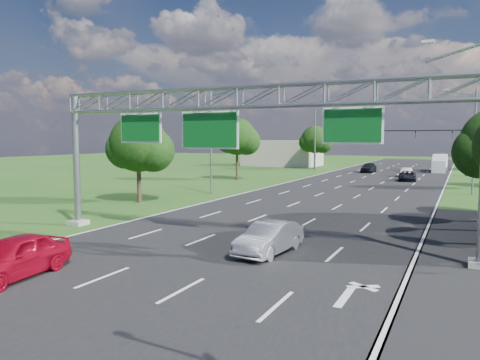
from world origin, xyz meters
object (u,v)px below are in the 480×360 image
Objects in this scene: traffic_signal at (441,140)px; box_truck at (440,164)px; silver_sedan at (269,238)px; sign_gantry at (241,109)px; red_coupe at (13,257)px.

box_truck is at bearing 92.37° from traffic_signal.
traffic_signal is at bearing 90.36° from silver_sedan.
sign_gantry is at bearing -96.39° from box_truck.
box_truck is (-0.32, 7.78, -3.83)m from traffic_signal.
red_coupe is (-12.38, -62.51, -4.33)m from traffic_signal.
traffic_signal is 8.68m from box_truck.
traffic_signal is at bearing 72.03° from red_coupe.
traffic_signal is 55.02m from silver_sedan.
sign_gantry is 61.42m from box_truck.
red_coupe is 0.67× the size of box_truck.
silver_sedan is (-4.91, -54.62, -4.42)m from traffic_signal.
traffic_signal is at bearing 82.32° from sign_gantry.
red_coupe is at bearing -99.72° from box_truck.
silver_sedan is 0.62× the size of box_truck.
box_truck reaches higher than red_coupe.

